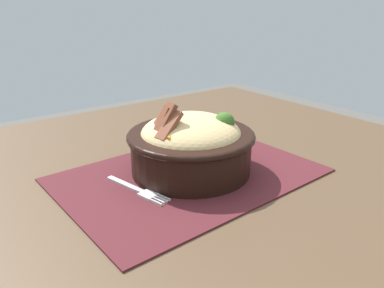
# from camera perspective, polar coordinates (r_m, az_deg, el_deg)

# --- Properties ---
(table) EXTENTS (1.09, 0.93, 0.72)m
(table) POSITION_cam_1_polar(r_m,az_deg,el_deg) (0.67, -1.71, -10.00)
(table) COLOR #4C3826
(table) RESTS_ON ground_plane
(placemat) EXTENTS (0.43, 0.31, 0.00)m
(placemat) POSITION_cam_1_polar(r_m,az_deg,el_deg) (0.64, -0.42, -4.66)
(placemat) COLOR #47191E
(placemat) RESTS_ON table
(bowl) EXTENTS (0.23, 0.23, 0.13)m
(bowl) POSITION_cam_1_polar(r_m,az_deg,el_deg) (0.63, 0.01, -0.02)
(bowl) COLOR black
(bowl) RESTS_ON placemat
(fork) EXTENTS (0.04, 0.13, 0.00)m
(fork) POSITION_cam_1_polar(r_m,az_deg,el_deg) (0.59, -8.06, -6.96)
(fork) COLOR silver
(fork) RESTS_ON placemat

